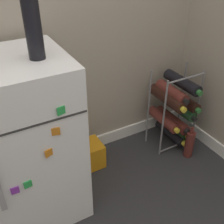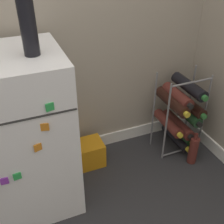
{
  "view_description": "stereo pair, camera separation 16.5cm",
  "coord_description": "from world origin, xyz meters",
  "px_view_note": "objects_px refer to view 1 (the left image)",
  "views": [
    {
      "loc": [
        -0.43,
        -0.8,
        1.35
      ],
      "look_at": [
        0.24,
        0.41,
        0.45
      ],
      "focal_mm": 45.0,
      "sensor_mm": 36.0,
      "label": 1
    },
    {
      "loc": [
        -0.28,
        -0.87,
        1.35
      ],
      "look_at": [
        0.24,
        0.41,
        0.45
      ],
      "focal_mm": 45.0,
      "sensor_mm": 36.0,
      "label": 2
    }
  ],
  "objects_px": {
    "mini_fridge": "(27,142)",
    "fridge_top_bottle": "(33,25)",
    "soda_box": "(86,156)",
    "loose_bottle_floor": "(189,144)",
    "wine_rack": "(174,109)"
  },
  "relations": [
    {
      "from": "soda_box",
      "to": "fridge_top_bottle",
      "type": "distance_m",
      "value": 1.01
    },
    {
      "from": "wine_rack",
      "to": "mini_fridge",
      "type": "bearing_deg",
      "value": -175.99
    },
    {
      "from": "wine_rack",
      "to": "soda_box",
      "type": "distance_m",
      "value": 0.7
    },
    {
      "from": "soda_box",
      "to": "fridge_top_bottle",
      "type": "bearing_deg",
      "value": -144.22
    },
    {
      "from": "mini_fridge",
      "to": "soda_box",
      "type": "distance_m",
      "value": 0.54
    },
    {
      "from": "mini_fridge",
      "to": "fridge_top_bottle",
      "type": "distance_m",
      "value": 0.6
    },
    {
      "from": "loose_bottle_floor",
      "to": "mini_fridge",
      "type": "bearing_deg",
      "value": 173.69
    },
    {
      "from": "mini_fridge",
      "to": "fridge_top_bottle",
      "type": "relative_size",
      "value": 2.88
    },
    {
      "from": "wine_rack",
      "to": "soda_box",
      "type": "bearing_deg",
      "value": 174.02
    },
    {
      "from": "wine_rack",
      "to": "fridge_top_bottle",
      "type": "relative_size",
      "value": 1.89
    },
    {
      "from": "loose_bottle_floor",
      "to": "fridge_top_bottle",
      "type": "bearing_deg",
      "value": 175.99
    },
    {
      "from": "mini_fridge",
      "to": "fridge_top_bottle",
      "type": "height_order",
      "value": "fridge_top_bottle"
    },
    {
      "from": "wine_rack",
      "to": "soda_box",
      "type": "height_order",
      "value": "wine_rack"
    },
    {
      "from": "mini_fridge",
      "to": "fridge_top_bottle",
      "type": "xyz_separation_m",
      "value": [
        0.11,
        -0.05,
        0.59
      ]
    },
    {
      "from": "fridge_top_bottle",
      "to": "loose_bottle_floor",
      "type": "distance_m",
      "value": 1.32
    }
  ]
}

